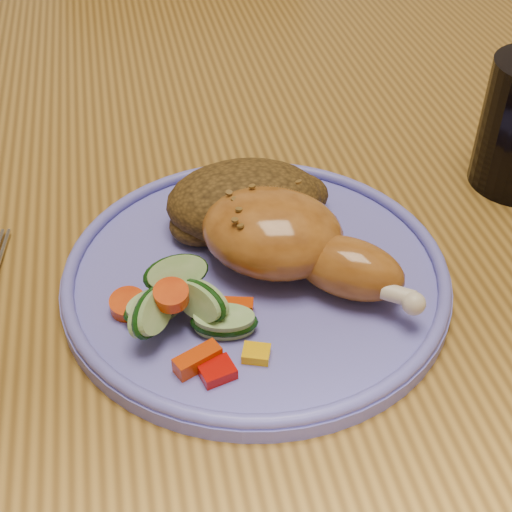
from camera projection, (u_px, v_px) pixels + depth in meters
The scene contains 7 objects.
dining_table at pixel (285, 267), 0.68m from camera, with size 0.90×1.40×0.75m.
chair_far at pixel (201, 113), 1.26m from camera, with size 0.42×0.42×0.91m.
plate at pixel (256, 277), 0.54m from camera, with size 0.29×0.29×0.01m, color #615FC6.
plate_rim at pixel (256, 266), 0.53m from camera, with size 0.29×0.29×0.01m, color #615FC6.
chicken_leg at pixel (290, 241), 0.52m from camera, with size 0.16×0.16×0.06m.
rice_pilaf at pixel (248, 202), 0.57m from camera, with size 0.13×0.09×0.05m.
vegetable_pile at pixel (182, 306), 0.48m from camera, with size 0.10×0.10×0.05m.
Camera 1 is at (-0.13, -0.50, 1.12)m, focal length 50.00 mm.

